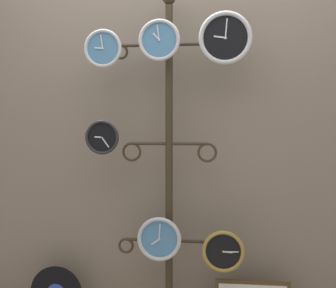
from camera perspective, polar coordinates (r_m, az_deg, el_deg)
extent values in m
cube|color=gray|center=(3.03, 0.52, 4.22)|extent=(4.40, 0.04, 2.80)
cylinder|color=#382D1E|center=(2.89, 0.13, -3.15)|extent=(0.05, 0.05, 2.01)
cylinder|color=#382D1E|center=(2.93, -2.84, 11.93)|extent=(0.30, 0.02, 0.02)
torus|color=#382D1E|center=(2.96, -5.76, 11.09)|extent=(0.09, 0.02, 0.09)
cylinder|color=#382D1E|center=(2.89, 3.14, 12.05)|extent=(0.30, 0.02, 0.02)
torus|color=#382D1E|center=(2.88, 6.18, 11.31)|extent=(0.09, 0.02, 0.09)
cylinder|color=#382D1E|center=(2.89, -2.17, 0.06)|extent=(0.23, 0.02, 0.02)
torus|color=#382D1E|center=(2.92, -4.44, -0.96)|extent=(0.12, 0.02, 0.12)
cylinder|color=#382D1E|center=(2.86, 2.46, 0.03)|extent=(0.23, 0.02, 0.02)
torus|color=#382D1E|center=(2.86, 4.80, -1.04)|extent=(0.12, 0.02, 0.12)
cylinder|color=#382D1E|center=(2.98, -2.53, -11.59)|extent=(0.27, 0.02, 0.02)
torus|color=#382D1E|center=(3.02, -5.15, -12.24)|extent=(0.10, 0.02, 0.10)
cylinder|color=#382D1E|center=(2.95, 2.82, -11.76)|extent=(0.27, 0.02, 0.02)
torus|color=#382D1E|center=(2.95, 5.53, -12.59)|extent=(0.10, 0.02, 0.10)
cylinder|color=#4C84B2|center=(2.88, -7.88, 11.43)|extent=(0.21, 0.02, 0.21)
torus|color=silver|center=(2.87, -7.96, 11.47)|extent=(0.23, 0.02, 0.23)
cylinder|color=silver|center=(2.87, -7.96, 11.47)|extent=(0.01, 0.01, 0.01)
cube|color=silver|center=(2.88, -8.46, 11.50)|extent=(0.05, 0.00, 0.01)
cube|color=silver|center=(2.88, -8.09, 12.27)|extent=(0.02, 0.00, 0.08)
cylinder|color=#4C84B2|center=(2.82, -1.03, 12.51)|extent=(0.22, 0.02, 0.22)
torus|color=silver|center=(2.80, -1.08, 12.56)|extent=(0.25, 0.02, 0.25)
cylinder|color=silver|center=(2.80, -1.08, 12.56)|extent=(0.01, 0.01, 0.01)
cube|color=silver|center=(2.81, -1.45, 12.96)|extent=(0.04, 0.00, 0.05)
cube|color=silver|center=(2.81, -1.21, 13.44)|extent=(0.02, 0.00, 0.09)
cylinder|color=black|center=(2.78, 7.01, 12.68)|extent=(0.28, 0.02, 0.28)
torus|color=silver|center=(2.76, 7.01, 12.73)|extent=(0.31, 0.03, 0.31)
cylinder|color=silver|center=(2.77, 7.01, 12.73)|extent=(0.02, 0.01, 0.02)
cube|color=silver|center=(2.77, 6.30, 12.84)|extent=(0.07, 0.00, 0.02)
cube|color=silver|center=(2.77, 7.11, 13.85)|extent=(0.02, 0.00, 0.11)
cylinder|color=black|center=(2.86, -7.98, 0.83)|extent=(0.19, 0.02, 0.19)
torus|color=#262628|center=(2.85, -8.06, 0.82)|extent=(0.21, 0.02, 0.21)
cylinder|color=#262628|center=(2.85, -8.06, 0.82)|extent=(0.01, 0.01, 0.01)
cube|color=silver|center=(2.86, -8.51, 0.84)|extent=(0.05, 0.00, 0.01)
cube|color=silver|center=(2.84, -7.65, 0.21)|extent=(0.05, 0.00, 0.06)
cylinder|color=#4C84B2|center=(2.88, -1.03, -11.45)|extent=(0.24, 0.02, 0.24)
torus|color=silver|center=(2.86, -1.08, -11.53)|extent=(0.27, 0.02, 0.27)
cylinder|color=silver|center=(2.86, -1.08, -11.53)|extent=(0.01, 0.01, 0.01)
cube|color=silver|center=(2.87, -1.56, -11.84)|extent=(0.05, 0.00, 0.04)
cube|color=silver|center=(2.85, -1.03, -10.62)|extent=(0.01, 0.00, 0.10)
cylinder|color=black|center=(2.85, 6.76, -12.82)|extent=(0.23, 0.02, 0.23)
torus|color=#A58438|center=(2.84, 6.76, -12.90)|extent=(0.25, 0.02, 0.25)
cylinder|color=#A58438|center=(2.84, 6.76, -12.90)|extent=(0.01, 0.01, 0.01)
cube|color=silver|center=(2.84, 7.32, -12.94)|extent=(0.05, 0.00, 0.01)
cube|color=silver|center=(2.83, 7.67, -12.90)|extent=(0.09, 0.00, 0.01)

